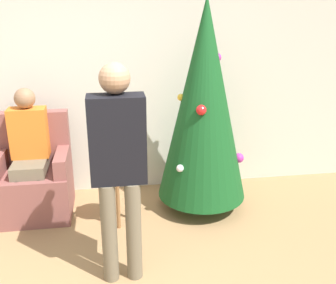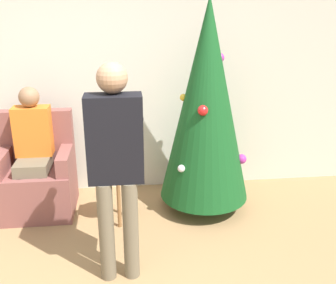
% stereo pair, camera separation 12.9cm
% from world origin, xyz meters
% --- Properties ---
extents(wall_back, '(8.00, 0.06, 2.70)m').
position_xyz_m(wall_back, '(0.00, 2.23, 1.35)').
color(wall_back, beige).
rests_on(wall_back, ground_plane).
extents(christmas_tree, '(0.91, 0.91, 2.15)m').
position_xyz_m(christmas_tree, '(0.97, 1.60, 1.15)').
color(christmas_tree, brown).
rests_on(christmas_tree, ground_plane).
extents(armchair, '(0.74, 0.65, 1.03)m').
position_xyz_m(armchair, '(-0.75, 1.75, 0.36)').
color(armchair, brown).
rests_on(armchair, ground_plane).
extents(person_seated, '(0.36, 0.46, 1.30)m').
position_xyz_m(person_seated, '(-0.75, 1.73, 0.72)').
color(person_seated, '#6B604C').
rests_on(person_seated, ground_plane).
extents(person_standing, '(0.43, 0.57, 1.69)m').
position_xyz_m(person_standing, '(0.09, 0.61, 1.01)').
color(person_standing, '#6B604C').
rests_on(person_standing, ground_plane).
extents(side_stool, '(0.33, 0.33, 0.55)m').
position_xyz_m(side_stool, '(0.08, 1.41, 0.43)').
color(side_stool, olive).
rests_on(side_stool, ground_plane).
extents(laptop, '(0.30, 0.21, 0.02)m').
position_xyz_m(laptop, '(0.08, 1.41, 0.56)').
color(laptop, '#38383D').
rests_on(laptop, side_stool).
extents(book, '(0.16, 0.12, 0.02)m').
position_xyz_m(book, '(0.08, 1.41, 0.58)').
color(book, orange).
rests_on(book, laptop).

